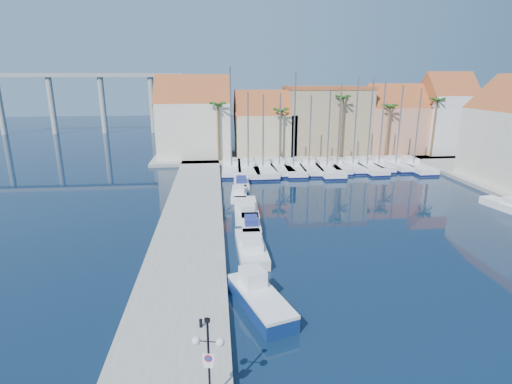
% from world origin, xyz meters
% --- Properties ---
extents(ground, '(260.00, 260.00, 0.00)m').
position_xyz_m(ground, '(0.00, 0.00, 0.00)').
color(ground, black).
rests_on(ground, ground).
extents(quay_west, '(6.00, 77.00, 0.50)m').
position_xyz_m(quay_west, '(-9.00, 13.50, 0.25)').
color(quay_west, gray).
rests_on(quay_west, ground).
extents(shore_north, '(54.00, 16.00, 0.50)m').
position_xyz_m(shore_north, '(10.00, 48.00, 0.25)').
color(shore_north, gray).
rests_on(shore_north, ground).
extents(lamp_post, '(1.31, 0.56, 3.93)m').
position_xyz_m(lamp_post, '(-7.00, -8.03, 3.08)').
color(lamp_post, black).
rests_on(lamp_post, quay_west).
extents(bollard, '(0.18, 0.18, 0.46)m').
position_xyz_m(bollard, '(-7.55, -2.87, 0.73)').
color(bollard, black).
rests_on(bollard, quay_west).
extents(fishing_boat, '(3.75, 6.36, 2.11)m').
position_xyz_m(fishing_boat, '(-4.10, -0.57, 0.70)').
color(fishing_boat, navy).
rests_on(fishing_boat, ground).
extents(motorboat_west_0, '(2.27, 6.72, 1.40)m').
position_xyz_m(motorboat_west_0, '(-3.89, 7.30, 0.51)').
color(motorboat_west_0, white).
rests_on(motorboat_west_0, ground).
extents(motorboat_west_1, '(1.86, 5.24, 1.40)m').
position_xyz_m(motorboat_west_1, '(-3.47, 12.36, 0.51)').
color(motorboat_west_1, white).
rests_on(motorboat_west_1, ground).
extents(motorboat_west_2, '(2.55, 7.34, 1.40)m').
position_xyz_m(motorboat_west_2, '(-3.57, 16.91, 0.51)').
color(motorboat_west_2, white).
rests_on(motorboat_west_2, ground).
extents(motorboat_west_3, '(2.19, 5.52, 1.40)m').
position_xyz_m(motorboat_west_3, '(-3.93, 22.75, 0.51)').
color(motorboat_west_3, white).
rests_on(motorboat_west_3, ground).
extents(motorboat_west_4, '(2.18, 5.98, 1.40)m').
position_xyz_m(motorboat_west_4, '(-3.36, 27.47, 0.51)').
color(motorboat_west_4, white).
rests_on(motorboat_west_4, ground).
extents(motorboat_east_1, '(2.94, 5.94, 1.40)m').
position_xyz_m(motorboat_east_1, '(24.02, 15.20, 0.51)').
color(motorboat_east_1, white).
rests_on(motorboat_east_1, ground).
extents(sailboat_0, '(3.17, 10.42, 14.96)m').
position_xyz_m(sailboat_0, '(-4.21, 36.44, 0.61)').
color(sailboat_0, white).
rests_on(sailboat_0, ground).
extents(sailboat_1, '(3.55, 11.64, 11.57)m').
position_xyz_m(sailboat_1, '(-1.83, 35.49, 0.56)').
color(sailboat_1, white).
rests_on(sailboat_1, ground).
extents(sailboat_2, '(3.54, 12.11, 11.24)m').
position_xyz_m(sailboat_2, '(0.31, 35.74, 0.55)').
color(sailboat_2, white).
rests_on(sailboat_2, ground).
extents(sailboat_3, '(3.60, 10.77, 11.32)m').
position_xyz_m(sailboat_3, '(2.82, 36.31, 0.56)').
color(sailboat_3, white).
rests_on(sailboat_3, ground).
extents(sailboat_4, '(3.10, 10.50, 14.31)m').
position_xyz_m(sailboat_4, '(4.84, 35.48, 0.60)').
color(sailboat_4, white).
rests_on(sailboat_4, ground).
extents(sailboat_5, '(3.44, 11.01, 11.04)m').
position_xyz_m(sailboat_5, '(7.37, 36.27, 0.56)').
color(sailboat_5, white).
rests_on(sailboat_5, ground).
extents(sailboat_6, '(3.53, 12.03, 11.92)m').
position_xyz_m(sailboat_6, '(9.78, 35.10, 0.56)').
color(sailboat_6, white).
rests_on(sailboat_6, ground).
extents(sailboat_7, '(2.52, 9.19, 12.54)m').
position_xyz_m(sailboat_7, '(11.61, 35.93, 0.60)').
color(sailboat_7, white).
rests_on(sailboat_7, ground).
extents(sailboat_8, '(2.72, 8.76, 13.48)m').
position_xyz_m(sailboat_8, '(14.14, 36.09, 0.63)').
color(sailboat_8, white).
rests_on(sailboat_8, ground).
extents(sailboat_9, '(3.54, 10.77, 13.50)m').
position_xyz_m(sailboat_9, '(16.03, 35.52, 0.59)').
color(sailboat_9, white).
rests_on(sailboat_9, ground).
extents(sailboat_10, '(2.40, 8.77, 13.06)m').
position_xyz_m(sailboat_10, '(18.23, 36.25, 0.62)').
color(sailboat_10, white).
rests_on(sailboat_10, ground).
extents(sailboat_11, '(2.78, 8.52, 12.43)m').
position_xyz_m(sailboat_11, '(20.88, 36.13, 0.61)').
color(sailboat_11, white).
rests_on(sailboat_11, ground).
extents(sailboat_12, '(3.00, 10.98, 12.00)m').
position_xyz_m(sailboat_12, '(23.27, 35.36, 0.57)').
color(sailboat_12, white).
rests_on(sailboat_12, ground).
extents(building_0, '(12.30, 9.00, 13.50)m').
position_xyz_m(building_0, '(-10.00, 47.00, 6.52)').
color(building_0, beige).
rests_on(building_0, shore_north).
extents(building_1, '(10.30, 8.00, 11.00)m').
position_xyz_m(building_1, '(2.00, 47.00, 5.30)').
color(building_1, '#C4B38A').
rests_on(building_1, shore_north).
extents(building_2, '(14.20, 10.20, 11.50)m').
position_xyz_m(building_2, '(13.00, 48.00, 6.26)').
color(building_2, '#9B835F').
rests_on(building_2, shore_north).
extents(building_3, '(10.30, 8.00, 12.00)m').
position_xyz_m(building_3, '(25.00, 47.00, 5.86)').
color(building_3, tan).
rests_on(building_3, shore_north).
extents(building_4, '(8.30, 8.00, 14.00)m').
position_xyz_m(building_4, '(34.00, 46.00, 6.97)').
color(building_4, silver).
rests_on(building_4, shore_north).
extents(palm_0, '(2.60, 2.60, 10.15)m').
position_xyz_m(palm_0, '(-6.00, 42.00, 9.08)').
color(palm_0, brown).
rests_on(palm_0, shore_north).
extents(palm_1, '(2.60, 2.60, 9.15)m').
position_xyz_m(palm_1, '(4.00, 42.00, 8.14)').
color(palm_1, brown).
rests_on(palm_1, shore_north).
extents(palm_2, '(2.60, 2.60, 11.15)m').
position_xyz_m(palm_2, '(14.00, 42.00, 10.02)').
color(palm_2, brown).
rests_on(palm_2, shore_north).
extents(palm_3, '(2.60, 2.60, 9.65)m').
position_xyz_m(palm_3, '(22.00, 42.00, 8.61)').
color(palm_3, brown).
rests_on(palm_3, shore_north).
extents(palm_4, '(2.60, 2.60, 10.65)m').
position_xyz_m(palm_4, '(30.00, 42.00, 9.55)').
color(palm_4, brown).
rests_on(palm_4, shore_north).
extents(viaduct, '(48.00, 2.20, 14.45)m').
position_xyz_m(viaduct, '(-39.07, 82.00, 10.25)').
color(viaduct, '#9E9E99').
rests_on(viaduct, ground).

